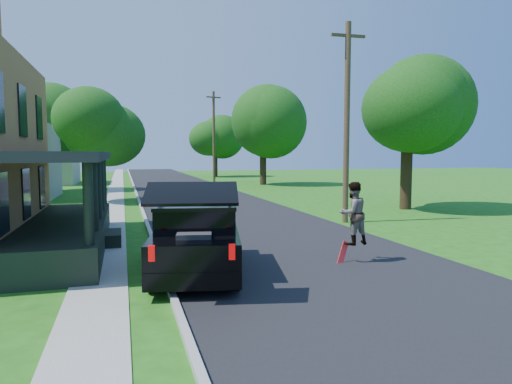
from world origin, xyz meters
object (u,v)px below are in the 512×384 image
object	(u,v)px
tree_right_near	(407,104)
utility_pole_near	(347,121)
skateboarder	(353,213)
black_suv	(197,236)

from	to	relation	value
tree_right_near	utility_pole_near	size ratio (longest dim) A/B	1.01
tree_right_near	utility_pole_near	xyz separation A→B (m)	(-5.45, -3.54, -1.26)
skateboarder	tree_right_near	bearing A→B (deg)	-139.34
black_suv	skateboarder	distance (m)	4.42
skateboarder	utility_pole_near	xyz separation A→B (m)	(3.30, 6.79, 3.12)
black_suv	tree_right_near	size ratio (longest dim) A/B	0.64
black_suv	utility_pole_near	xyz separation A→B (m)	(7.70, 6.68, 3.56)
black_suv	tree_right_near	xyz separation A→B (m)	(13.16, 10.22, 4.83)
black_suv	utility_pole_near	bearing A→B (deg)	52.33
black_suv	utility_pole_near	distance (m)	10.80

